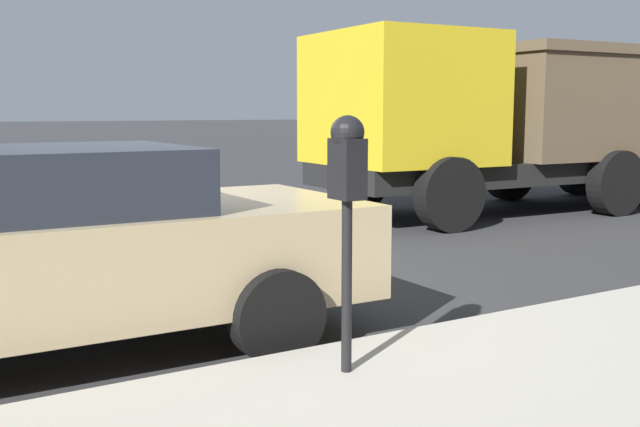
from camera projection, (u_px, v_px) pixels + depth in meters
ground_plane at (147, 304)px, 6.48m from camera, size 220.00×220.00×0.00m
parking_meter at (347, 178)px, 4.17m from camera, size 0.21×0.19×1.47m
car_tan at (2, 249)px, 4.88m from camera, size 2.06×4.88×1.43m
dump_truck at (532, 115)px, 12.46m from camera, size 2.92×7.57×2.79m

